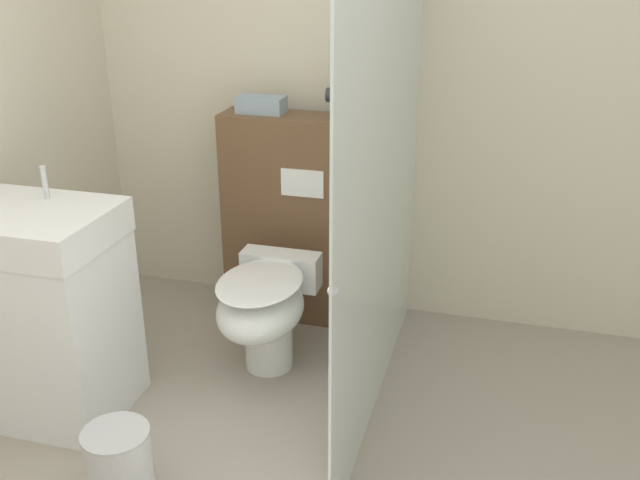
# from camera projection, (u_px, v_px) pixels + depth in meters

# --- Properties ---
(wall_back) EXTENTS (8.00, 0.06, 2.50)m
(wall_back) POSITION_uv_depth(u_px,v_px,m) (343.00, 81.00, 3.66)
(wall_back) COLOR beige
(wall_back) RESTS_ON ground_plane
(partition_panel) EXTENTS (0.90, 0.25, 1.12)m
(partition_panel) POSITION_uv_depth(u_px,v_px,m) (309.00, 221.00, 3.75)
(partition_panel) COLOR brown
(partition_panel) RESTS_ON ground_plane
(shower_glass) EXTENTS (0.04, 1.73, 1.95)m
(shower_glass) POSITION_uv_depth(u_px,v_px,m) (384.00, 193.00, 2.87)
(shower_glass) COLOR silver
(shower_glass) RESTS_ON ground_plane
(toilet) EXTENTS (0.39, 0.63, 0.51)m
(toilet) POSITION_uv_depth(u_px,v_px,m) (265.00, 308.00, 3.32)
(toilet) COLOR white
(toilet) RESTS_ON ground_plane
(sink_vanity) EXTENTS (0.65, 0.52, 1.07)m
(sink_vanity) POSITION_uv_depth(u_px,v_px,m) (43.00, 312.00, 3.01)
(sink_vanity) COLOR white
(sink_vanity) RESTS_ON ground_plane
(hair_drier) EXTENTS (0.20, 0.07, 0.14)m
(hair_drier) POSITION_uv_depth(u_px,v_px,m) (345.00, 97.00, 3.48)
(hair_drier) COLOR #2D2D33
(hair_drier) RESTS_ON partition_panel
(folded_towel) EXTENTS (0.24, 0.14, 0.08)m
(folded_towel) POSITION_uv_depth(u_px,v_px,m) (261.00, 105.00, 3.58)
(folded_towel) COLOR #8C9EAD
(folded_towel) RESTS_ON partition_panel
(spare_toilet_roll) EXTENTS (0.11, 0.11, 0.12)m
(spare_toilet_roll) POSITION_uv_depth(u_px,v_px,m) (340.00, 360.00, 3.42)
(spare_toilet_roll) COLOR white
(spare_toilet_roll) RESTS_ON ground_plane
(waste_bin) EXTENTS (0.24, 0.24, 0.31)m
(waste_bin) POSITION_uv_depth(u_px,v_px,m) (120.00, 467.00, 2.57)
(waste_bin) COLOR silver
(waste_bin) RESTS_ON ground_plane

